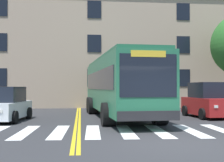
% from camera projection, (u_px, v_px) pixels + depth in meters
% --- Properties ---
extents(ground_plane, '(120.00, 120.00, 0.00)m').
position_uv_depth(ground_plane, '(175.00, 144.00, 9.23)').
color(ground_plane, '#303033').
extents(crosswalk, '(11.90, 4.13, 0.01)m').
position_uv_depth(crosswalk, '(142.00, 131.00, 11.84)').
color(crosswalk, white).
rests_on(crosswalk, ground).
extents(lane_line_yellow_inner, '(0.12, 36.00, 0.01)m').
position_uv_depth(lane_line_yellow_inner, '(78.00, 107.00, 25.52)').
color(lane_line_yellow_inner, gold).
rests_on(lane_line_yellow_inner, ground).
extents(lane_line_yellow_outer, '(0.12, 36.00, 0.01)m').
position_uv_depth(lane_line_yellow_outer, '(80.00, 107.00, 25.53)').
color(lane_line_yellow_outer, gold).
rests_on(lane_line_yellow_outer, ground).
extents(city_bus, '(3.41, 11.67, 3.27)m').
position_uv_depth(city_bus, '(119.00, 85.00, 17.09)').
color(city_bus, '#28704C').
rests_on(city_bus, ground).
extents(car_white_near_lane, '(2.31, 3.96, 1.69)m').
position_uv_depth(car_white_near_lane, '(4.00, 105.00, 15.36)').
color(car_white_near_lane, white).
rests_on(car_white_near_lane, ground).
extents(car_red_far_lane, '(2.13, 3.78, 1.94)m').
position_uv_depth(car_red_far_lane, '(208.00, 101.00, 17.19)').
color(car_red_far_lane, '#AD1E1E').
rests_on(car_red_far_lane, ground).
extents(building_facade, '(36.56, 9.78, 9.73)m').
position_uv_depth(building_facade, '(92.00, 54.00, 29.64)').
color(building_facade, tan).
rests_on(building_facade, ground).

